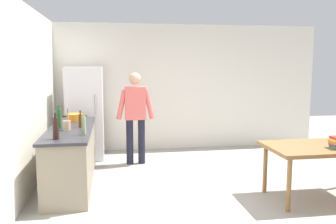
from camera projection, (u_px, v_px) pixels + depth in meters
name	position (u px, v px, depth m)	size (l,w,h in m)	color
ground_plane	(212.00, 196.00, 5.00)	(14.00, 14.00, 0.00)	#9E998E
wall_back	(175.00, 87.00, 7.75)	(6.40, 0.12, 2.70)	silver
wall_left	(17.00, 103.00, 4.60)	(0.12, 5.60, 2.70)	silver
kitchen_counter	(72.00, 157.00, 5.41)	(0.64, 2.20, 0.90)	gray
refrigerator	(85.00, 113.00, 6.93)	(0.70, 0.67, 1.80)	white
person	(135.00, 112.00, 6.52)	(0.70, 0.22, 1.70)	#1E1E2D
dining_table	(318.00, 151.00, 4.83)	(1.40, 0.90, 0.75)	olive
cooking_pot	(75.00, 117.00, 5.99)	(0.40, 0.28, 0.12)	orange
utensil_jar	(67.00, 125.00, 5.13)	(0.11, 0.11, 0.32)	tan
bottle_wine_dark	(56.00, 128.00, 4.50)	(0.08, 0.08, 0.34)	black
bottle_beer_brown	(81.00, 121.00, 5.35)	(0.06, 0.06, 0.26)	#5B3314
bottle_wine_green	(59.00, 119.00, 5.26)	(0.08, 0.08, 0.34)	#1E5123
bottle_vinegar_tall	(84.00, 125.00, 4.77)	(0.06, 0.06, 0.32)	gray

